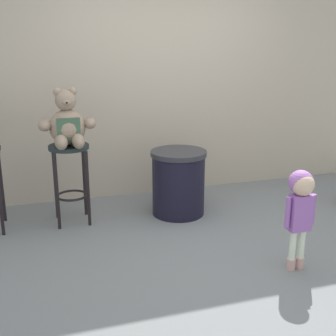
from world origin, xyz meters
The scene contains 6 objects.
ground_plane centered at (0.00, 0.00, 0.00)m, with size 24.00×24.00×0.00m, color slate.
building_wall centered at (0.00, 1.82, 1.70)m, with size 6.09×0.30×3.41m, color #B6A690.
bar_stool_with_teddy centered at (-1.18, 1.02, 0.58)m, with size 0.40×0.40×0.81m.
teddy_bear centered at (-1.18, 0.99, 1.02)m, with size 0.55×0.49×0.56m.
child_walking centered at (0.46, -0.52, 0.61)m, with size 0.27×0.21×0.84m.
trash_bin centered at (-0.07, 0.91, 0.35)m, with size 0.59×0.59×0.70m.
Camera 1 is at (-1.49, -3.24, 1.78)m, focal length 46.21 mm.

